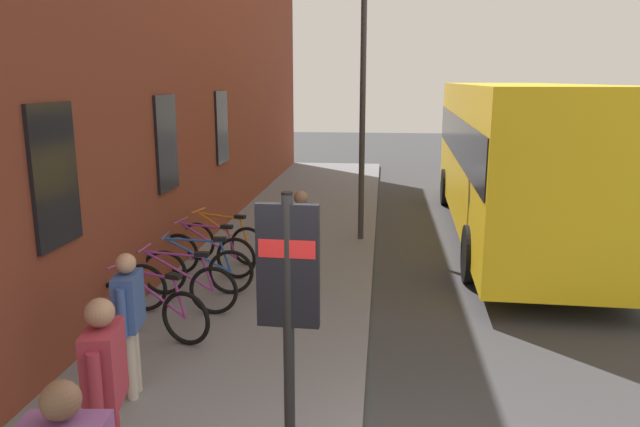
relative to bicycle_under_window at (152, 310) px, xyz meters
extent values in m
plane|color=#38383A|center=(3.16, -3.80, -0.51)|extent=(60.00, 60.00, 0.00)
cube|color=slate|center=(5.16, -1.05, -0.45)|extent=(24.00, 3.50, 0.12)
cube|color=brown|center=(6.16, 1.00, 4.48)|extent=(22.00, 0.60, 9.98)
cube|color=black|center=(-0.84, 0.68, 1.89)|extent=(0.90, 0.06, 1.60)
cube|color=black|center=(2.66, 0.68, 1.89)|extent=(0.90, 0.06, 1.60)
cube|color=black|center=(6.16, 0.68, 1.89)|extent=(0.90, 0.06, 1.60)
torus|color=black|center=(0.15, 0.51, -0.03)|extent=(0.27, 0.71, 0.72)
torus|color=black|center=(-0.15, -0.49, -0.03)|extent=(0.27, 0.71, 0.72)
cylinder|color=#8C338C|center=(0.00, -0.02, 0.25)|extent=(0.33, 0.98, 0.58)
cylinder|color=#8C338C|center=(0.02, 0.06, 0.50)|extent=(0.28, 0.83, 0.09)
cylinder|color=#8C338C|center=(-0.13, -0.42, 0.22)|extent=(0.09, 0.19, 0.51)
cube|color=black|center=(-0.11, -0.35, 0.51)|extent=(0.15, 0.22, 0.06)
cylinder|color=#8C338C|center=(0.14, 0.46, 0.57)|extent=(0.47, 0.16, 0.02)
torus|color=black|center=(0.90, 0.49, -0.03)|extent=(0.07, 0.72, 0.72)
torus|color=black|center=(0.89, -0.56, -0.03)|extent=(0.07, 0.72, 0.72)
cylinder|color=#8C338C|center=(0.90, -0.06, 0.25)|extent=(0.05, 1.02, 0.58)
cylinder|color=#8C338C|center=(0.90, 0.01, 0.50)|extent=(0.04, 0.85, 0.09)
cylinder|color=#8C338C|center=(0.89, -0.49, 0.22)|extent=(0.04, 0.18, 0.51)
cube|color=black|center=(0.89, -0.41, 0.51)|extent=(0.10, 0.20, 0.06)
cylinder|color=#8C338C|center=(0.90, 0.44, 0.57)|extent=(0.48, 0.03, 0.02)
torus|color=black|center=(1.61, 0.44, -0.03)|extent=(0.15, 0.72, 0.72)
torus|color=black|center=(1.74, -0.60, -0.03)|extent=(0.15, 0.72, 0.72)
cylinder|color=#1E4CA5|center=(1.68, -0.10, 0.25)|extent=(0.16, 1.01, 0.58)
cylinder|color=#1E4CA5|center=(1.67, -0.03, 0.50)|extent=(0.14, 0.85, 0.09)
cylinder|color=#1E4CA5|center=(1.73, -0.52, 0.22)|extent=(0.06, 0.19, 0.51)
cube|color=black|center=(1.72, -0.45, 0.51)|extent=(0.12, 0.21, 0.06)
cylinder|color=#1E4CA5|center=(1.62, 0.40, 0.57)|extent=(0.48, 0.08, 0.02)
torus|color=black|center=(2.66, 0.54, -0.03)|extent=(0.17, 0.72, 0.72)
torus|color=black|center=(2.50, -0.49, -0.03)|extent=(0.17, 0.72, 0.72)
cylinder|color=#8C338C|center=(2.57, 0.00, 0.25)|extent=(0.19, 1.01, 0.58)
cylinder|color=#8C338C|center=(2.59, 0.07, 0.50)|extent=(0.16, 0.85, 0.09)
cylinder|color=#8C338C|center=(2.51, -0.42, 0.22)|extent=(0.06, 0.19, 0.51)
cube|color=black|center=(2.52, -0.35, 0.51)|extent=(0.13, 0.21, 0.06)
cylinder|color=#8C338C|center=(2.65, 0.50, 0.57)|extent=(0.48, 0.09, 0.02)
torus|color=black|center=(3.49, 0.49, -0.03)|extent=(0.22, 0.71, 0.72)
torus|color=black|center=(3.25, -0.54, -0.03)|extent=(0.22, 0.71, 0.72)
cylinder|color=orange|center=(3.36, -0.05, 0.25)|extent=(0.27, 1.00, 0.58)
cylinder|color=orange|center=(3.38, 0.02, 0.50)|extent=(0.23, 0.84, 0.09)
cylinder|color=orange|center=(3.27, -0.46, 0.22)|extent=(0.08, 0.19, 0.51)
cube|color=black|center=(3.28, -0.39, 0.51)|extent=(0.14, 0.22, 0.06)
cylinder|color=orange|center=(3.48, 0.44, 0.57)|extent=(0.47, 0.13, 0.02)
cylinder|color=black|center=(-2.19, -2.15, 0.81)|extent=(0.10, 0.10, 2.40)
cube|color=black|center=(-2.19, -2.15, 1.36)|extent=(0.10, 0.55, 1.10)
cube|color=red|center=(-2.19, -2.15, 1.53)|extent=(0.11, 0.50, 0.16)
cube|color=yellow|center=(6.42, -5.80, 1.34)|extent=(10.58, 2.86, 3.00)
cube|color=black|center=(6.42, -5.80, 1.70)|extent=(10.37, 2.89, 0.90)
cylinder|color=black|center=(3.02, -6.89, -0.01)|extent=(1.01, 0.28, 1.00)
cylinder|color=black|center=(3.10, -4.49, -0.01)|extent=(1.01, 0.28, 1.00)
cylinder|color=black|center=(9.73, -7.12, -0.01)|extent=(1.01, 0.28, 1.00)
cylinder|color=black|center=(9.81, -4.72, -0.01)|extent=(1.01, 0.28, 1.00)
cylinder|color=#4C724C|center=(1.90, -1.68, 0.01)|extent=(0.12, 0.12, 0.81)
cylinder|color=#4C724C|center=(2.06, -1.69, 0.01)|extent=(0.12, 0.12, 0.81)
cube|color=#334C8C|center=(1.98, -1.68, 0.72)|extent=(0.50, 0.29, 0.61)
sphere|color=#8C664C|center=(1.98, -1.68, 1.15)|extent=(0.22, 0.22, 0.22)
cylinder|color=#334C8C|center=(1.72, -1.65, 0.68)|extent=(0.09, 0.09, 0.54)
cylinder|color=#334C8C|center=(2.24, -1.72, 0.68)|extent=(0.09, 0.09, 0.54)
cylinder|color=#B2A599|center=(-1.34, -0.33, 0.00)|extent=(0.11, 0.11, 0.78)
cylinder|color=#B2A599|center=(-1.50, -0.35, 0.00)|extent=(0.11, 0.11, 0.78)
cube|color=#334C8C|center=(-1.42, -0.34, 0.68)|extent=(0.48, 0.29, 0.58)
sphere|color=tan|center=(-1.42, -0.34, 1.09)|extent=(0.21, 0.21, 0.21)
cylinder|color=#334C8C|center=(-1.17, -0.30, 0.64)|extent=(0.09, 0.09, 0.52)
cylinder|color=#334C8C|center=(-1.68, -0.38, 0.64)|extent=(0.09, 0.09, 0.52)
cube|color=maroon|center=(-2.99, -0.83, 0.76)|extent=(0.53, 0.34, 0.63)
sphere|color=#8C664C|center=(-2.99, -0.83, 1.20)|extent=(0.23, 0.23, 0.23)
cylinder|color=maroon|center=(-2.72, -0.77, 0.72)|extent=(0.10, 0.10, 0.56)
cylinder|color=maroon|center=(-3.26, -0.89, 0.72)|extent=(0.10, 0.10, 0.56)
sphere|color=brown|center=(-4.23, -1.20, 1.20)|extent=(0.23, 0.23, 0.23)
cylinder|color=#333338|center=(5.36, -2.50, 2.25)|extent=(0.12, 0.12, 5.28)
camera|label=1|loc=(-7.07, -2.95, 2.93)|focal=33.69mm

